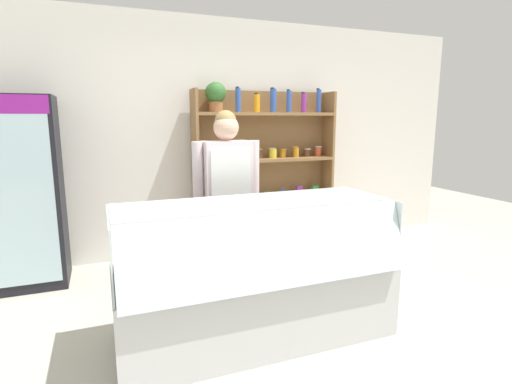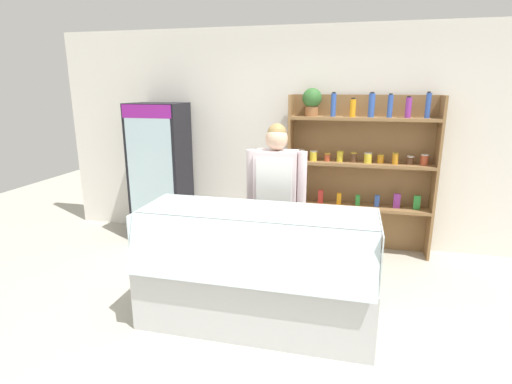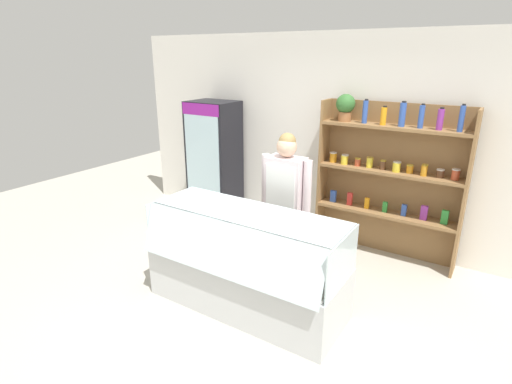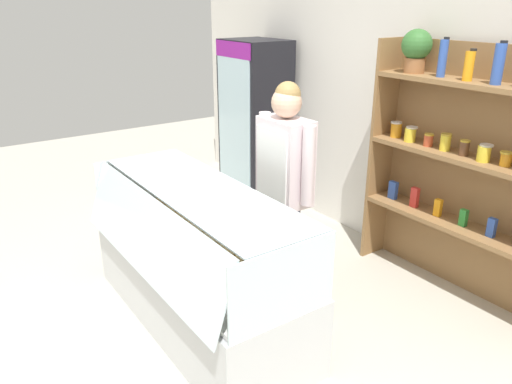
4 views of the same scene
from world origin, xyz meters
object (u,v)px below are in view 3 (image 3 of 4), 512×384
object	(u,v)px
drinks_fridge	(214,162)
shop_clerk	(285,195)
shelving_unit	(386,170)
deli_display_case	(246,278)

from	to	relation	value
drinks_fridge	shop_clerk	xyz separation A→B (m)	(1.71, -0.92, 0.08)
shelving_unit	drinks_fridge	bearing A→B (deg)	-175.36
shop_clerk	drinks_fridge	bearing A→B (deg)	151.70
shop_clerk	deli_display_case	bearing A→B (deg)	-91.66
drinks_fridge	shelving_unit	distance (m)	2.49
drinks_fridge	shelving_unit	bearing A→B (deg)	4.64
shelving_unit	shop_clerk	size ratio (longest dim) A/B	1.20
deli_display_case	shop_clerk	world-z (taller)	shop_clerk
shelving_unit	shop_clerk	xyz separation A→B (m)	(-0.77, -1.12, -0.12)
deli_display_case	shop_clerk	distance (m)	1.00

